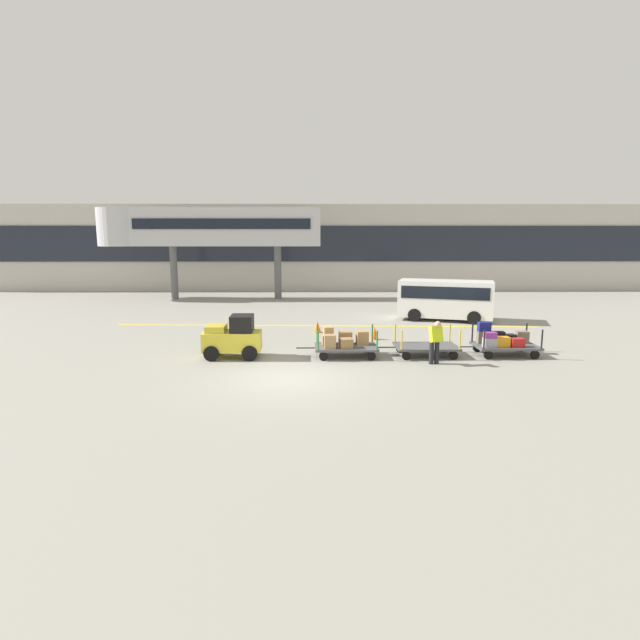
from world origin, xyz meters
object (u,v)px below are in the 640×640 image
(baggage_cart_lead, at_px, (343,342))
(safety_cone_near, at_px, (375,333))
(baggage_handler, at_px, (435,340))
(safety_cone_far, at_px, (317,327))
(baggage_cart_middle, at_px, (426,347))
(baggage_tug, at_px, (233,337))
(shuttle_van, at_px, (445,297))
(baggage_cart_tail, at_px, (502,341))

(baggage_cart_lead, bearing_deg, safety_cone_near, 63.01)
(baggage_handler, height_order, safety_cone_far, baggage_handler)
(baggage_cart_lead, relative_size, safety_cone_near, 5.48)
(baggage_cart_middle, bearing_deg, baggage_tug, -178.84)
(baggage_handler, bearing_deg, safety_cone_far, 124.92)
(baggage_handler, relative_size, shuttle_van, 0.30)
(baggage_cart_tail, relative_size, safety_cone_far, 5.48)
(baggage_tug, relative_size, baggage_handler, 1.36)
(baggage_handler, bearing_deg, baggage_tug, 171.49)
(baggage_handler, bearing_deg, baggage_cart_lead, 158.81)
(safety_cone_near, distance_m, safety_cone_far, 2.95)
(baggage_cart_lead, bearing_deg, baggage_handler, -21.19)
(baggage_tug, relative_size, shuttle_van, 0.41)
(baggage_tug, distance_m, baggage_cart_lead, 4.07)
(baggage_tug, xyz_separation_m, baggage_handler, (7.20, -1.08, 0.11))
(baggage_tug, height_order, shuttle_van, shuttle_van)
(baggage_cart_lead, distance_m, shuttle_van, 9.88)
(baggage_tug, distance_m, baggage_cart_middle, 7.17)
(baggage_cart_tail, relative_size, safety_cone_near, 5.48)
(baggage_cart_middle, height_order, safety_cone_far, baggage_cart_middle)
(baggage_tug, distance_m, baggage_handler, 7.28)
(baggage_cart_tail, bearing_deg, baggage_tug, -178.51)
(baggage_tug, distance_m, safety_cone_near, 6.44)
(shuttle_van, bearing_deg, baggage_cart_lead, -126.39)
(baggage_cart_middle, height_order, baggage_handler, baggage_handler)
(safety_cone_far, bearing_deg, baggage_cart_lead, -78.57)
(baggage_cart_tail, bearing_deg, baggage_cart_lead, -178.85)
(baggage_cart_middle, relative_size, baggage_cart_tail, 1.00)
(baggage_handler, bearing_deg, baggage_cart_middle, 92.07)
(baggage_cart_middle, bearing_deg, baggage_cart_tail, 2.30)
(baggage_cart_middle, bearing_deg, baggage_cart_lead, -179.92)
(baggage_cart_middle, distance_m, baggage_cart_tail, 2.89)
(baggage_cart_tail, height_order, safety_cone_far, baggage_cart_tail)
(safety_cone_near, bearing_deg, safety_cone_far, 146.90)
(baggage_tug, xyz_separation_m, safety_cone_near, (5.59, 3.15, -0.48))
(baggage_cart_lead, xyz_separation_m, baggage_cart_tail, (5.98, 0.12, 0.01))
(baggage_cart_middle, distance_m, safety_cone_far, 6.13)
(baggage_cart_tail, bearing_deg, baggage_cart_middle, -177.70)
(baggage_cart_tail, height_order, shuttle_van, shuttle_van)
(baggage_handler, relative_size, safety_cone_far, 2.84)
(baggage_cart_lead, distance_m, baggage_cart_middle, 3.10)
(baggage_cart_middle, relative_size, safety_cone_near, 5.48)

